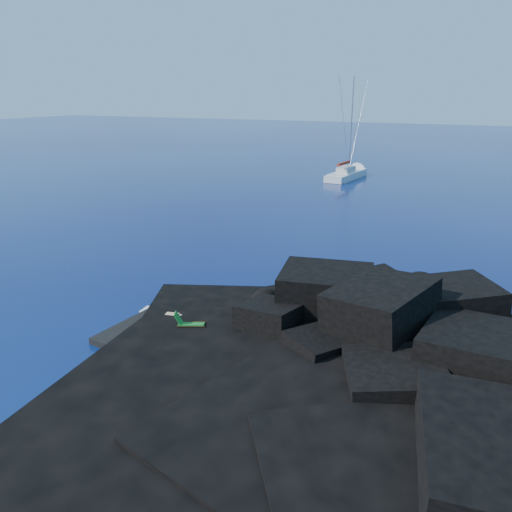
{
  "coord_description": "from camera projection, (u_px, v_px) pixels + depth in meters",
  "views": [
    {
      "loc": [
        17.59,
        -19.05,
        12.35
      ],
      "look_at": [
        4.07,
        9.31,
        2.0
      ],
      "focal_mm": 35.0,
      "sensor_mm": 36.0,
      "label": 1
    }
  ],
  "objects": [
    {
      "name": "deck_chair",
      "position": [
        191.0,
        321.0,
        26.29
      ],
      "size": [
        1.69,
        1.26,
        1.07
      ],
      "primitive_type": null,
      "rotation": [
        0.0,
        0.0,
        0.43
      ],
      "color": "#1C8029",
      "rests_on": "beach"
    },
    {
      "name": "headland",
      "position": [
        364.0,
        355.0,
        24.65
      ],
      "size": [
        24.0,
        24.0,
        3.6
      ],
      "primitive_type": null,
      "color": "black",
      "rests_on": "ground"
    },
    {
      "name": "ground",
      "position": [
        116.0,
        328.0,
        27.39
      ],
      "size": [
        400.0,
        400.0,
        0.0
      ],
      "primitive_type": "plane",
      "color": "#04043D",
      "rests_on": "ground"
    },
    {
      "name": "towel",
      "position": [
        172.0,
        318.0,
        27.76
      ],
      "size": [
        2.22,
        1.4,
        0.05
      ],
      "primitive_type": "cube",
      "rotation": [
        0.0,
        0.0,
        0.22
      ],
      "color": "white",
      "rests_on": "beach"
    },
    {
      "name": "sunbather",
      "position": [
        172.0,
        315.0,
        27.71
      ],
      "size": [
        2.01,
        0.91,
        0.27
      ],
      "primitive_type": null,
      "rotation": [
        0.0,
        0.0,
        0.22
      ],
      "color": "#E8B67A",
      "rests_on": "towel"
    },
    {
      "name": "marker_cone",
      "position": [
        241.0,
        326.0,
        26.14
      ],
      "size": [
        0.42,
        0.42,
        0.62
      ],
      "primitive_type": "cone",
      "rotation": [
        0.0,
        0.0,
        -0.04
      ],
      "color": "orange",
      "rests_on": "beach"
    },
    {
      "name": "beach",
      "position": [
        191.0,
        341.0,
        25.98
      ],
      "size": [
        9.08,
        6.86,
        0.7
      ],
      "primitive_type": "cube",
      "rotation": [
        0.0,
        0.0,
        -0.1
      ],
      "color": "black",
      "rests_on": "ground"
    },
    {
      "name": "surf_foam",
      "position": [
        239.0,
        310.0,
        29.63
      ],
      "size": [
        10.0,
        8.0,
        0.06
      ],
      "primitive_type": null,
      "color": "white",
      "rests_on": "ground"
    },
    {
      "name": "sailboat",
      "position": [
        347.0,
        178.0,
        75.02
      ],
      "size": [
        4.37,
        14.18,
        14.62
      ],
      "primitive_type": null,
      "rotation": [
        0.0,
        0.0,
        -0.11
      ],
      "color": "silver",
      "rests_on": "ground"
    }
  ]
}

